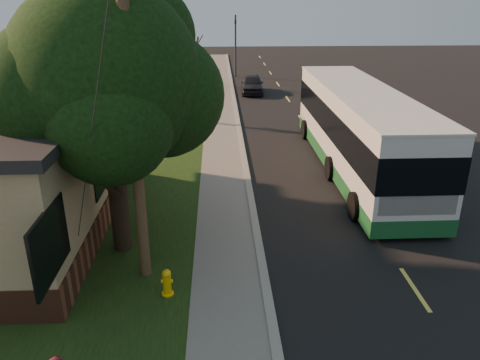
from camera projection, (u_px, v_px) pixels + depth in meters
name	position (u px, v px, depth m)	size (l,w,h in m)	color
ground	(267.00, 293.00, 12.39)	(120.00, 120.00, 0.00)	black
road	(330.00, 163.00, 21.82)	(8.00, 80.00, 0.01)	black
curb	(245.00, 163.00, 21.63)	(0.25, 80.00, 0.12)	gray
sidewalk	(223.00, 164.00, 21.59)	(2.00, 80.00, 0.08)	slate
grass_verge	(147.00, 165.00, 21.44)	(5.00, 80.00, 0.07)	black
fire_hydrant	(167.00, 282.00, 12.11)	(0.32, 0.32, 0.74)	yellow
utility_pole	(132.00, 115.00, 11.43)	(2.86, 3.21, 9.07)	#473321
leafy_tree	(108.00, 81.00, 12.72)	(6.30, 6.00, 7.80)	black
bare_tree_near	(179.00, 86.00, 28.10)	(1.38, 1.21, 4.31)	black
bare_tree_far	(196.00, 61.00, 39.29)	(1.38, 1.21, 4.03)	black
traffic_signal	(235.00, 42.00, 42.71)	(0.18, 0.22, 5.50)	#2D2D30
transit_bus	(359.00, 128.00, 20.25)	(3.08, 13.32, 3.60)	silver
distant_car	(252.00, 84.00, 36.59)	(1.67, 4.15, 1.41)	black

